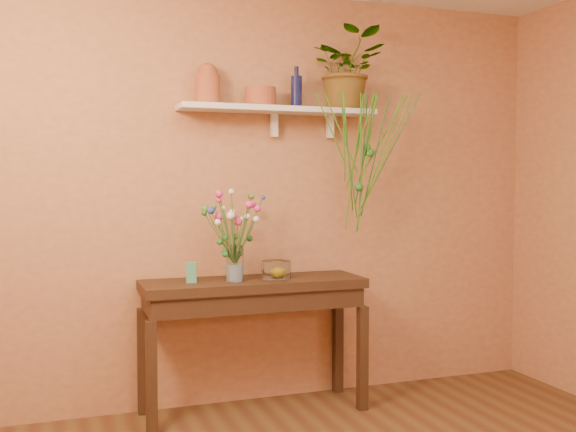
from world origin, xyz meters
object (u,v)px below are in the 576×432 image
object	(u,v)px
blue_bottle	(296,91)
spider_plant	(348,70)
terracotta_jug	(208,85)
glass_bowl	(276,270)
bouquet	(232,219)
sideboard	(253,299)
glass_vase	(235,266)

from	to	relation	value
blue_bottle	spider_plant	bearing A→B (deg)	-1.89
terracotta_jug	spider_plant	distance (m)	0.96
blue_bottle	glass_bowl	xyz separation A→B (m)	(-0.19, -0.14, -1.15)
bouquet	sideboard	bearing A→B (deg)	14.80
sideboard	terracotta_jug	size ratio (longest dim) A/B	5.35
terracotta_jug	glass_vase	xyz separation A→B (m)	(0.12, -0.19, -1.12)
sideboard	spider_plant	size ratio (longest dim) A/B	2.64
terracotta_jug	glass_bowl	distance (m)	1.24
terracotta_jug	blue_bottle	distance (m)	0.59
sideboard	terracotta_jug	world-z (taller)	terracotta_jug
glass_vase	bouquet	world-z (taller)	bouquet
glass_bowl	blue_bottle	bearing A→B (deg)	36.98
sideboard	blue_bottle	distance (m)	1.37
blue_bottle	spider_plant	distance (m)	0.39
blue_bottle	glass_bowl	bearing A→B (deg)	-143.02
blue_bottle	glass_vase	xyz separation A→B (m)	(-0.47, -0.18, -1.11)
sideboard	terracotta_jug	distance (m)	1.37
blue_bottle	sideboard	bearing A→B (deg)	-158.86
sideboard	glass_bowl	xyz separation A→B (m)	(0.15, -0.01, 0.17)
terracotta_jug	glass_vase	world-z (taller)	terracotta_jug
glass_vase	terracotta_jug	bearing A→B (deg)	122.52
glass_vase	bouquet	xyz separation A→B (m)	(-0.02, 0.01, 0.29)
glass_vase	glass_bowl	world-z (taller)	glass_vase
glass_vase	glass_bowl	xyz separation A→B (m)	(0.28, 0.03, -0.04)
spider_plant	glass_vase	xyz separation A→B (m)	(-0.83, -0.16, -1.26)
spider_plant	terracotta_jug	bearing A→B (deg)	178.53
glass_vase	bouquet	size ratio (longest dim) A/B	0.45
terracotta_jug	bouquet	world-z (taller)	terracotta_jug
blue_bottle	glass_bowl	distance (m)	1.18
sideboard	bouquet	xyz separation A→B (m)	(-0.15, -0.04, 0.50)
terracotta_jug	sideboard	bearing A→B (deg)	-29.44
glass_vase	glass_bowl	bearing A→B (deg)	6.66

